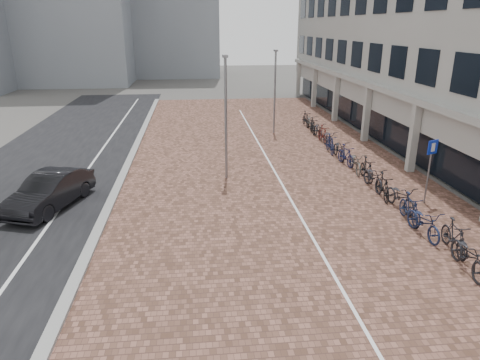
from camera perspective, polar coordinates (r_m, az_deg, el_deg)
name	(u,v)px	position (r m, az deg, el deg)	size (l,w,h in m)	color
ground	(264,305)	(11.76, 3.20, -15.92)	(140.00, 140.00, 0.00)	#474442
plaza_brick	(266,164)	(22.78, 3.42, 2.15)	(14.50, 42.00, 0.04)	brown
street_asphalt	(47,171)	(23.67, -23.88, 1.12)	(8.00, 50.00, 0.03)	black
curb	(127,167)	(22.74, -14.53, 1.67)	(0.35, 42.00, 0.14)	gray
lane_line	(88,169)	(23.12, -19.18, 1.36)	(0.12, 44.00, 0.00)	white
parking_line	(270,163)	(22.81, 3.92, 2.23)	(0.10, 30.00, 0.00)	white
car_dark	(50,191)	(18.62, -23.49, -1.33)	(1.47, 4.22, 1.39)	black
parking_sign	(430,161)	(18.66, 23.56, 2.27)	(0.52, 0.27, 2.64)	slate
lamp_near	(226,120)	(19.81, -1.85, 7.79)	(0.12, 0.12, 5.55)	gray
lamp_far	(275,93)	(28.91, 4.55, 11.22)	(0.12, 0.12, 5.29)	slate
bike_row	(353,159)	(22.44, 14.48, 2.64)	(1.14, 21.44, 1.05)	black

